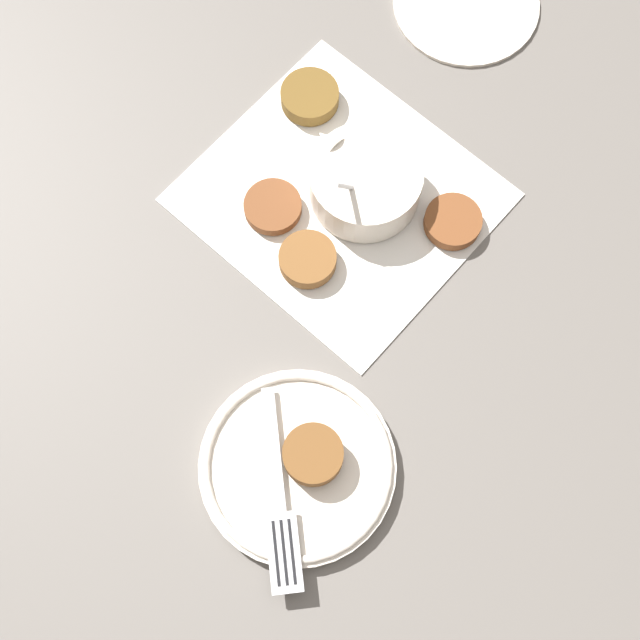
# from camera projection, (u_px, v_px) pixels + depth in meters

# --- Properties ---
(ground_plane) EXTENTS (4.00, 4.00, 0.00)m
(ground_plane) POSITION_uv_depth(u_px,v_px,m) (349.00, 180.00, 0.93)
(ground_plane) COLOR #605B56
(napkin) EXTENTS (0.30, 0.28, 0.00)m
(napkin) POSITION_uv_depth(u_px,v_px,m) (340.00, 197.00, 0.93)
(napkin) COLOR silver
(napkin) RESTS_ON ground_plane
(sauce_bowl) EXTENTS (0.12, 0.11, 0.09)m
(sauce_bowl) POSITION_uv_depth(u_px,v_px,m) (362.00, 185.00, 0.90)
(sauce_bowl) COLOR silver
(sauce_bowl) RESTS_ON napkin
(fritter_0) EXTENTS (0.06, 0.06, 0.02)m
(fritter_0) POSITION_uv_depth(u_px,v_px,m) (308.00, 259.00, 0.89)
(fritter_0) COLOR brown
(fritter_0) RESTS_ON napkin
(fritter_1) EXTENTS (0.06, 0.06, 0.01)m
(fritter_1) POSITION_uv_depth(u_px,v_px,m) (273.00, 207.00, 0.91)
(fritter_1) COLOR brown
(fritter_1) RESTS_ON napkin
(fritter_2) EXTENTS (0.06, 0.06, 0.01)m
(fritter_2) POSITION_uv_depth(u_px,v_px,m) (453.00, 222.00, 0.91)
(fritter_2) COLOR brown
(fritter_2) RESTS_ON napkin
(fritter_3) EXTENTS (0.06, 0.06, 0.02)m
(fritter_3) POSITION_uv_depth(u_px,v_px,m) (310.00, 97.00, 0.95)
(fritter_3) COLOR brown
(fritter_3) RESTS_ON napkin
(serving_plate) EXTENTS (0.19, 0.19, 0.02)m
(serving_plate) POSITION_uv_depth(u_px,v_px,m) (297.00, 466.00, 0.83)
(serving_plate) COLOR silver
(serving_plate) RESTS_ON ground_plane
(fritter_on_plate) EXTENTS (0.06, 0.06, 0.02)m
(fritter_on_plate) POSITION_uv_depth(u_px,v_px,m) (313.00, 455.00, 0.81)
(fritter_on_plate) COLOR brown
(fritter_on_plate) RESTS_ON serving_plate
(fork) EXTENTS (0.16, 0.13, 0.00)m
(fork) POSITION_uv_depth(u_px,v_px,m) (280.00, 511.00, 0.81)
(fork) COLOR silver
(fork) RESTS_ON serving_plate
(extra_saucer) EXTENTS (0.16, 0.16, 0.01)m
(extra_saucer) POSITION_uv_depth(u_px,v_px,m) (466.00, 2.00, 1.00)
(extra_saucer) COLOR silver
(extra_saucer) RESTS_ON ground_plane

